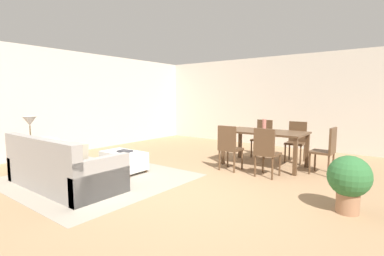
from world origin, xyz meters
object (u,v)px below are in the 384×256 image
dining_table (264,135)px  dining_chair_near_left (229,145)px  side_table (31,149)px  dining_chair_near_right (266,150)px  dining_chair_far_right (296,139)px  vase_centerpiece (264,125)px  couch (62,170)px  potted_plant (349,179)px  dining_chair_head_east (327,148)px  book_on_ottoman (125,151)px  ottoman_table (124,160)px  dining_chair_far_left (263,136)px  table_lamp (30,122)px

dining_table → dining_chair_near_left: dining_chair_near_left is taller
side_table → dining_chair_near_right: size_ratio=0.64×
dining_chair_far_right → vase_centerpiece: 1.03m
couch → potted_plant: bearing=23.0°
dining_chair_head_east → book_on_ottoman: (-3.23, -2.21, -0.10)m
dining_chair_far_right → ottoman_table: bearing=-128.9°
dining_chair_far_left → dining_chair_far_right: same height
book_on_ottoman → potted_plant: (3.87, 0.44, 0.02)m
ottoman_table → book_on_ottoman: book_on_ottoman is taller
dining_chair_far_right → dining_chair_head_east: bearing=-44.8°
dining_chair_near_left → dining_chair_far_left: (-0.01, 1.70, 0.00)m
dining_table → potted_plant: dining_table is taller
book_on_ottoman → potted_plant: 3.89m
ottoman_table → dining_chair_near_right: (2.42, 1.34, 0.29)m
dining_chair_near_right → dining_chair_far_right: (0.03, 1.69, 0.00)m
dining_chair_near_right → dining_chair_head_east: bearing=45.4°
potted_plant → dining_table: bearing=137.2°
couch → ottoman_table: couch is taller
dining_chair_near_right → vase_centerpiece: 0.99m
book_on_ottoman → vase_centerpiece: bearing=47.6°
side_table → potted_plant: potted_plant is taller
dining_chair_head_east → vase_centerpiece: size_ratio=3.61×
side_table → dining_table: (3.47, 3.31, 0.21)m
book_on_ottoman → dining_chair_near_right: bearing=29.4°
book_on_ottoman → potted_plant: bearing=6.4°
couch → dining_table: bearing=58.8°
dining_chair_far_left → potted_plant: 3.47m
side_table → table_lamp: bearing=14.0°
couch → dining_table: (2.08, 3.43, 0.38)m
table_lamp → dining_chair_far_left: bearing=53.7°
dining_chair_near_right → potted_plant: 1.75m
couch → dining_chair_far_left: size_ratio=2.37×
vase_centerpiece → book_on_ottoman: size_ratio=0.98×
dining_chair_near_left → dining_chair_far_right: bearing=64.3°
side_table → dining_table: size_ratio=0.34×
dining_chair_head_east → dining_table: bearing=-178.9°
dining_chair_near_right → vase_centerpiece: (-0.40, 0.83, 0.37)m
dining_chair_far_left → table_lamp: bearing=-126.3°
couch → table_lamp: 1.57m
dining_chair_far_left → vase_centerpiece: size_ratio=3.61×
dining_chair_near_left → book_on_ottoman: 2.08m
dining_table → dining_chair_head_east: size_ratio=1.85×
couch → dining_chair_near_right: dining_chair_near_right is taller
ottoman_table → dining_chair_far_left: (1.62, 3.04, 0.29)m
couch → dining_chair_head_east: bearing=46.1°
couch → dining_chair_near_right: 3.58m
side_table → book_on_ottoman: size_ratio=2.26×
dining_chair_far_left → dining_chair_near_left: bearing=-89.5°
table_lamp → book_on_ottoman: bearing=37.0°
dining_chair_near_right → dining_table: bearing=114.9°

